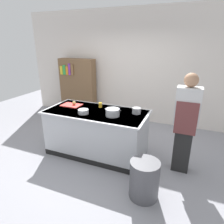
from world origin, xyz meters
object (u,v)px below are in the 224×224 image
at_px(bookshelf, 78,88).
at_px(trash_bin, 144,179).
at_px(onion, 74,103).
at_px(person_chef, 186,122).
at_px(mixing_bowl, 83,112).
at_px(stock_pot, 113,112).
at_px(juice_cup, 100,105).
at_px(sauce_pan, 137,111).

bearing_deg(bookshelf, trash_bin, -44.25).
xyz_separation_m(onion, person_chef, (2.20, -0.09, -0.04)).
xyz_separation_m(onion, trash_bin, (1.76, -0.97, -0.67)).
bearing_deg(mixing_bowl, onion, 140.63).
xyz_separation_m(stock_pot, mixing_bowl, (-0.54, -0.11, -0.03)).
relative_size(juice_cup, bookshelf, 0.06).
distance_m(onion, mixing_bowl, 0.55).
relative_size(onion, stock_pot, 0.24).
bearing_deg(onion, stock_pot, -14.04).
bearing_deg(mixing_bowl, trash_bin, -25.00).
height_order(mixing_bowl, juice_cup, juice_cup).
distance_m(person_chef, bookshelf, 3.60).
distance_m(sauce_pan, trash_bin, 1.28).
height_order(onion, mixing_bowl, onion).
bearing_deg(bookshelf, stock_pot, -44.91).
height_order(stock_pot, bookshelf, bookshelf).
xyz_separation_m(juice_cup, trash_bin, (1.20, -1.07, -0.66)).
distance_m(stock_pot, trash_bin, 1.27).
height_order(person_chef, bookshelf, person_chef).
bearing_deg(stock_pot, sauce_pan, 37.44).
distance_m(mixing_bowl, juice_cup, 0.47).
height_order(sauce_pan, person_chef, person_chef).
bearing_deg(trash_bin, bookshelf, 135.75).
height_order(mixing_bowl, bookshelf, bookshelf).
xyz_separation_m(juice_cup, bookshelf, (-1.50, 1.56, -0.10)).
height_order(trash_bin, person_chef, person_chef).
distance_m(juice_cup, bookshelf, 2.17).
bearing_deg(juice_cup, stock_pot, -40.04).
relative_size(trash_bin, bookshelf, 0.34).
bearing_deg(person_chef, sauce_pan, 81.33).
bearing_deg(onion, mixing_bowl, -39.37).
bearing_deg(sauce_pan, person_chef, -8.20).
relative_size(mixing_bowl, person_chef, 0.11).
xyz_separation_m(sauce_pan, juice_cup, (-0.77, 0.06, -0.01)).
xyz_separation_m(trash_bin, bookshelf, (-2.71, 2.64, 0.56)).
bearing_deg(stock_pot, onion, 165.96).
height_order(onion, sauce_pan, sauce_pan).
xyz_separation_m(onion, sauce_pan, (1.33, 0.04, -0.00)).
height_order(sauce_pan, bookshelf, bookshelf).
height_order(juice_cup, bookshelf, bookshelf).
bearing_deg(person_chef, onion, 87.24).
bearing_deg(stock_pot, bookshelf, 135.09).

